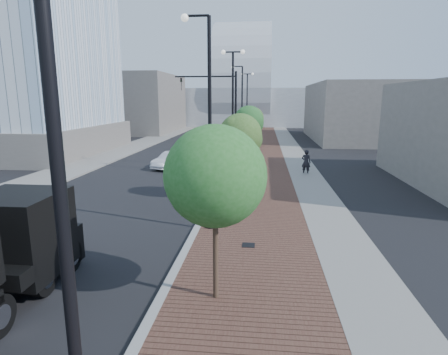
# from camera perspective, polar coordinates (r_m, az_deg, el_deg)

# --- Properties ---
(sidewalk) EXTENTS (7.00, 140.00, 0.12)m
(sidewalk) POSITION_cam_1_polar(r_m,az_deg,el_deg) (46.22, 6.75, 4.76)
(sidewalk) COLOR #4C2D23
(sidewalk) RESTS_ON ground
(concrete_strip) EXTENTS (2.40, 140.00, 0.13)m
(concrete_strip) POSITION_cam_1_polar(r_m,az_deg,el_deg) (46.33, 10.10, 4.68)
(concrete_strip) COLOR slate
(concrete_strip) RESTS_ON ground
(curb) EXTENTS (0.30, 140.00, 0.14)m
(curb) POSITION_cam_1_polar(r_m,az_deg,el_deg) (46.30, 2.40, 4.85)
(curb) COLOR gray
(curb) RESTS_ON ground
(west_sidewalk) EXTENTS (4.00, 140.00, 0.12)m
(west_sidewalk) POSITION_cam_1_polar(r_m,az_deg,el_deg) (48.87, -13.05, 4.92)
(west_sidewalk) COLOR slate
(west_sidewalk) RESTS_ON ground
(white_sedan) EXTENTS (2.81, 4.47, 1.39)m
(white_sedan) POSITION_cam_1_polar(r_m,az_deg,el_deg) (32.07, -8.08, 2.69)
(white_sedan) COLOR silver
(white_sedan) RESTS_ON ground
(dark_car_mid) EXTENTS (3.16, 5.33, 1.39)m
(dark_car_mid) POSITION_cam_1_polar(r_m,az_deg,el_deg) (47.39, -4.45, 5.75)
(dark_car_mid) COLOR black
(dark_car_mid) RESTS_ON ground
(dark_car_far) EXTENTS (3.60, 5.75, 1.55)m
(dark_car_far) POSITION_cam_1_polar(r_m,az_deg,el_deg) (44.02, -1.97, 5.41)
(dark_car_far) COLOR black
(dark_car_far) RESTS_ON ground
(pedestrian) EXTENTS (0.84, 0.69, 1.97)m
(pedestrian) POSITION_cam_1_polar(r_m,az_deg,el_deg) (29.56, 12.50, 2.31)
(pedestrian) COLOR black
(pedestrian) RESTS_ON ground
(streetlight_0) EXTENTS (1.72, 0.56, 9.28)m
(streetlight_0) POSITION_cam_1_polar(r_m,az_deg,el_deg) (4.59, -23.96, -1.56)
(streetlight_0) COLOR black
(streetlight_0) RESTS_ON ground
(streetlight_1) EXTENTS (1.44, 0.56, 9.21)m
(streetlight_1) POSITION_cam_1_polar(r_m,az_deg,el_deg) (16.10, -2.58, 6.74)
(streetlight_1) COLOR black
(streetlight_1) RESTS_ON ground
(streetlight_2) EXTENTS (1.72, 0.56, 9.28)m
(streetlight_2) POSITION_cam_1_polar(r_m,az_deg,el_deg) (27.97, 1.35, 9.95)
(streetlight_2) COLOR black
(streetlight_2) RESTS_ON ground
(streetlight_3) EXTENTS (1.44, 0.56, 9.21)m
(streetlight_3) POSITION_cam_1_polar(r_m,az_deg,el_deg) (39.95, 2.61, 9.87)
(streetlight_3) COLOR black
(streetlight_3) RESTS_ON ground
(streetlight_4) EXTENTS (1.72, 0.56, 9.28)m
(streetlight_4) POSITION_cam_1_polar(r_m,az_deg,el_deg) (51.91, 3.55, 10.87)
(streetlight_4) COLOR black
(streetlight_4) RESTS_ON ground
(traffic_mast) EXTENTS (5.09, 0.20, 8.00)m
(traffic_mast) POSITION_cam_1_polar(r_m,az_deg,el_deg) (31.03, 0.12, 10.46)
(traffic_mast) COLOR black
(traffic_mast) RESTS_ON ground
(tree_0) EXTENTS (2.85, 2.85, 5.17)m
(tree_0) POSITION_cam_1_polar(r_m,az_deg,el_deg) (10.17, -1.08, 0.19)
(tree_0) COLOR #382619
(tree_0) RESTS_ON ground
(tree_1) EXTENTS (2.49, 2.45, 5.04)m
(tree_1) POSITION_cam_1_polar(r_m,az_deg,el_deg) (21.01, 2.63, 6.48)
(tree_1) COLOR #382619
(tree_1) RESTS_ON ground
(tree_2) EXTENTS (2.63, 2.62, 5.26)m
(tree_2) POSITION_cam_1_polar(r_m,az_deg,el_deg) (32.96, 3.90, 8.70)
(tree_2) COLOR #382619
(tree_2) RESTS_ON ground
(tree_3) EXTENTS (2.68, 2.68, 4.87)m
(tree_3) POSITION_cam_1_polar(r_m,az_deg,el_deg) (44.95, 4.48, 9.03)
(tree_3) COLOR #382619
(tree_3) RESTS_ON ground
(tower_podium) EXTENTS (19.00, 19.00, 3.00)m
(tower_podium) POSITION_cam_1_polar(r_m,az_deg,el_deg) (46.63, -29.37, 5.15)
(tower_podium) COLOR #67625D
(tower_podium) RESTS_ON ground
(convention_center) EXTENTS (50.00, 30.00, 50.00)m
(convention_center) POSITION_cam_1_polar(r_m,az_deg,el_deg) (90.99, 2.99, 12.09)
(convention_center) COLOR #A2A7AC
(convention_center) RESTS_ON ground
(commercial_block_nw) EXTENTS (14.00, 20.00, 10.00)m
(commercial_block_nw) POSITION_cam_1_polar(r_m,az_deg,el_deg) (69.72, -13.41, 11.00)
(commercial_block_nw) COLOR #65605B
(commercial_block_nw) RESTS_ON ground
(commercial_block_ne) EXTENTS (12.00, 22.00, 8.00)m
(commercial_block_ne) POSITION_cam_1_polar(r_m,az_deg,el_deg) (57.40, 19.49, 9.51)
(commercial_block_ne) COLOR #635E59
(commercial_block_ne) RESTS_ON ground
(utility_cover_1) EXTENTS (0.50, 0.50, 0.02)m
(utility_cover_1) POSITION_cam_1_polar(r_m,az_deg,el_deg) (14.98, 3.79, -10.33)
(utility_cover_1) COLOR black
(utility_cover_1) RESTS_ON sidewalk
(utility_cover_2) EXTENTS (0.50, 0.50, 0.02)m
(utility_cover_2) POSITION_cam_1_polar(r_m,az_deg,el_deg) (25.50, 4.78, -0.93)
(utility_cover_2) COLOR black
(utility_cover_2) RESTS_ON sidewalk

